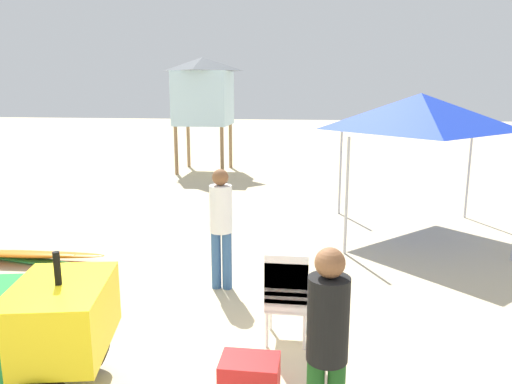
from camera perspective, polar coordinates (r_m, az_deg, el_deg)
name	(u,v)px	position (r m, az deg, el deg)	size (l,w,h in m)	color
stacked_plastic_chairs	(287,290)	(5.61, 3.61, -11.38)	(0.48, 0.48, 1.11)	silver
surfboard_pile	(27,256)	(9.10, -25.18, -6.76)	(2.53, 0.73, 0.24)	green
lifeguard_near_center	(221,221)	(6.98, -4.11, -3.36)	(0.32, 0.32, 1.77)	#33598C
lifeguard_near_right	(327,340)	(3.92, 8.33, -16.74)	(0.32, 0.32, 1.74)	#194C19
popup_canopy	(420,112)	(9.95, 18.62, 8.84)	(2.85, 2.85, 2.77)	#B2B2B7
lifeguard_tower	(203,91)	(16.97, -6.19, 11.64)	(1.98, 1.98, 3.86)	olive
cooler_box	(250,380)	(4.89, -0.75, -21.07)	(0.55, 0.39, 0.42)	red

